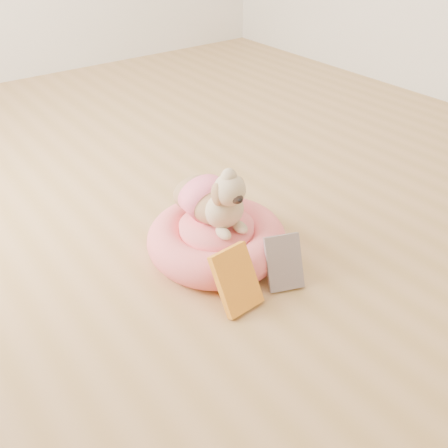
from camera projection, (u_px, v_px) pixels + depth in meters
floor at (212, 176)px, 2.63m from camera, size 4.50×4.50×0.00m
pet_bed at (217, 239)px, 2.04m from camera, size 0.57×0.57×0.15m
dog at (214, 189)px, 1.94m from camera, size 0.29×0.40×0.28m
book_yellow at (236, 280)px, 1.77m from camera, size 0.16×0.15×0.22m
book_white at (284, 262)px, 1.87m from camera, size 0.17×0.16×0.19m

